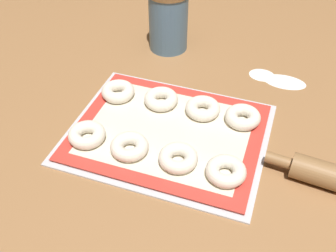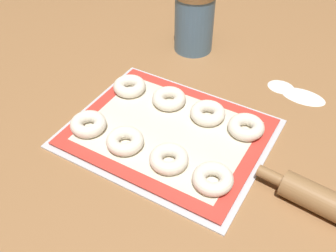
{
  "view_description": "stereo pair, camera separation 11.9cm",
  "coord_description": "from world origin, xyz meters",
  "px_view_note": "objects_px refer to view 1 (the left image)",
  "views": [
    {
      "loc": [
        0.19,
        -0.56,
        0.59
      ],
      "look_at": [
        -0.01,
        0.02,
        0.02
      ],
      "focal_mm": 42.0,
      "sensor_mm": 36.0,
      "label": 1
    },
    {
      "loc": [
        0.3,
        -0.51,
        0.59
      ],
      "look_at": [
        -0.01,
        0.02,
        0.02
      ],
      "focal_mm": 42.0,
      "sensor_mm": 36.0,
      "label": 2
    }
  ],
  "objects_px": {
    "bagel_back_far_left": "(118,91)",
    "bagel_back_mid_left": "(161,99)",
    "bagel_front_far_right": "(226,171)",
    "bagel_back_far_right": "(243,117)",
    "bagel_front_mid_left": "(129,147)",
    "flour_canister": "(168,19)",
    "baking_tray": "(168,133)",
    "bagel_back_mid_right": "(203,108)",
    "bagel_front_mid_right": "(178,158)",
    "bagel_front_far_left": "(87,135)"
  },
  "relations": [
    {
      "from": "bagel_front_far_left",
      "to": "bagel_back_far_right",
      "type": "distance_m",
      "value": 0.34
    },
    {
      "from": "bagel_front_far_right",
      "to": "bagel_back_mid_left",
      "type": "relative_size",
      "value": 1.0
    },
    {
      "from": "flour_canister",
      "to": "bagel_front_far_right",
      "type": "bearing_deg",
      "value": -58.19
    },
    {
      "from": "bagel_front_far_right",
      "to": "bagel_back_mid_right",
      "type": "xyz_separation_m",
      "value": [
        -0.09,
        0.16,
        0.0
      ]
    },
    {
      "from": "bagel_front_far_left",
      "to": "bagel_front_mid_right",
      "type": "distance_m",
      "value": 0.2
    },
    {
      "from": "bagel_back_far_right",
      "to": "bagel_back_mid_left",
      "type": "bearing_deg",
      "value": 179.83
    },
    {
      "from": "baking_tray",
      "to": "bagel_back_mid_right",
      "type": "relative_size",
      "value": 5.37
    },
    {
      "from": "bagel_back_mid_left",
      "to": "bagel_front_mid_left",
      "type": "bearing_deg",
      "value": -92.69
    },
    {
      "from": "bagel_front_mid_right",
      "to": "bagel_back_mid_right",
      "type": "relative_size",
      "value": 1.0
    },
    {
      "from": "bagel_front_far_left",
      "to": "bagel_back_far_right",
      "type": "height_order",
      "value": "same"
    },
    {
      "from": "bagel_front_far_right",
      "to": "bagel_back_mid_left",
      "type": "height_order",
      "value": "same"
    },
    {
      "from": "bagel_front_far_right",
      "to": "bagel_back_far_right",
      "type": "bearing_deg",
      "value": 90.2
    },
    {
      "from": "flour_canister",
      "to": "bagel_front_mid_right",
      "type": "bearing_deg",
      "value": -68.38
    },
    {
      "from": "bagel_front_far_left",
      "to": "bagel_back_mid_left",
      "type": "xyz_separation_m",
      "value": [
        0.1,
        0.16,
        0.0
      ]
    },
    {
      "from": "bagel_back_far_right",
      "to": "bagel_back_mid_right",
      "type": "bearing_deg",
      "value": -179.87
    },
    {
      "from": "bagel_front_mid_right",
      "to": "bagel_back_far_left",
      "type": "xyz_separation_m",
      "value": [
        -0.2,
        0.16,
        0.0
      ]
    },
    {
      "from": "baking_tray",
      "to": "bagel_front_far_left",
      "type": "distance_m",
      "value": 0.17
    },
    {
      "from": "bagel_front_far_left",
      "to": "bagel_front_mid_left",
      "type": "bearing_deg",
      "value": -1.55
    },
    {
      "from": "bagel_front_far_right",
      "to": "baking_tray",
      "type": "bearing_deg",
      "value": 150.16
    },
    {
      "from": "bagel_back_far_right",
      "to": "baking_tray",
      "type": "bearing_deg",
      "value": -150.65
    },
    {
      "from": "bagel_back_far_left",
      "to": "bagel_front_mid_right",
      "type": "bearing_deg",
      "value": -37.89
    },
    {
      "from": "bagel_front_mid_right",
      "to": "bagel_front_far_right",
      "type": "distance_m",
      "value": 0.1
    },
    {
      "from": "bagel_front_mid_right",
      "to": "flour_canister",
      "type": "height_order",
      "value": "flour_canister"
    },
    {
      "from": "bagel_front_far_right",
      "to": "flour_canister",
      "type": "xyz_separation_m",
      "value": [
        -0.26,
        0.42,
        0.06
      ]
    },
    {
      "from": "bagel_front_far_right",
      "to": "bagel_front_far_left",
      "type": "bearing_deg",
      "value": 179.54
    },
    {
      "from": "bagel_back_far_right",
      "to": "flour_canister",
      "type": "xyz_separation_m",
      "value": [
        -0.26,
        0.26,
        0.06
      ]
    },
    {
      "from": "bagel_back_mid_right",
      "to": "bagel_back_far_left",
      "type": "bearing_deg",
      "value": -178.35
    },
    {
      "from": "bagel_front_mid_left",
      "to": "flour_canister",
      "type": "relative_size",
      "value": 0.45
    },
    {
      "from": "bagel_front_mid_left",
      "to": "flour_canister",
      "type": "bearing_deg",
      "value": 98.64
    },
    {
      "from": "bagel_front_far_right",
      "to": "bagel_back_far_right",
      "type": "relative_size",
      "value": 1.0
    },
    {
      "from": "bagel_front_far_left",
      "to": "bagel_back_mid_right",
      "type": "relative_size",
      "value": 1.0
    },
    {
      "from": "bagel_back_far_left",
      "to": "bagel_back_mid_right",
      "type": "height_order",
      "value": "same"
    },
    {
      "from": "bagel_back_far_left",
      "to": "bagel_back_mid_left",
      "type": "distance_m",
      "value": 0.11
    },
    {
      "from": "bagel_front_far_left",
      "to": "bagel_back_far_right",
      "type": "bearing_deg",
      "value": 28.79
    },
    {
      "from": "bagel_front_mid_left",
      "to": "bagel_back_mid_right",
      "type": "xyz_separation_m",
      "value": [
        0.11,
        0.16,
        0.0
      ]
    },
    {
      "from": "bagel_front_mid_left",
      "to": "bagel_front_mid_right",
      "type": "bearing_deg",
      "value": 1.56
    },
    {
      "from": "bagel_back_mid_left",
      "to": "bagel_back_mid_right",
      "type": "relative_size",
      "value": 1.0
    },
    {
      "from": "bagel_back_far_right",
      "to": "flour_canister",
      "type": "relative_size",
      "value": 0.45
    },
    {
      "from": "baking_tray",
      "to": "bagel_front_mid_right",
      "type": "bearing_deg",
      "value": -58.57
    },
    {
      "from": "baking_tray",
      "to": "bagel_back_mid_right",
      "type": "xyz_separation_m",
      "value": [
        0.05,
        0.08,
        0.02
      ]
    },
    {
      "from": "baking_tray",
      "to": "bagel_back_mid_right",
      "type": "bearing_deg",
      "value": 56.22
    },
    {
      "from": "baking_tray",
      "to": "bagel_front_far_left",
      "type": "height_order",
      "value": "bagel_front_far_left"
    },
    {
      "from": "bagel_front_mid_left",
      "to": "bagel_back_far_left",
      "type": "relative_size",
      "value": 1.0
    },
    {
      "from": "bagel_back_mid_left",
      "to": "bagel_back_far_right",
      "type": "bearing_deg",
      "value": -0.17
    },
    {
      "from": "baking_tray",
      "to": "flour_canister",
      "type": "relative_size",
      "value": 2.44
    },
    {
      "from": "baking_tray",
      "to": "bagel_front_far_right",
      "type": "bearing_deg",
      "value": -29.84
    },
    {
      "from": "bagel_front_far_right",
      "to": "bagel_back_mid_right",
      "type": "bearing_deg",
      "value": 118.95
    },
    {
      "from": "bagel_front_far_left",
      "to": "bagel_back_far_left",
      "type": "height_order",
      "value": "same"
    },
    {
      "from": "bagel_front_mid_left",
      "to": "bagel_front_mid_right",
      "type": "relative_size",
      "value": 1.0
    },
    {
      "from": "bagel_back_far_right",
      "to": "bagel_front_far_right",
      "type": "bearing_deg",
      "value": -89.8
    }
  ]
}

